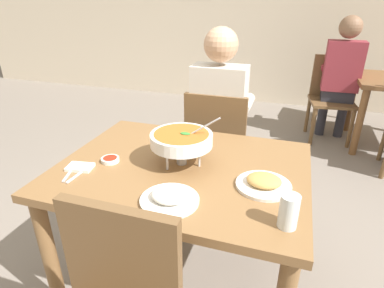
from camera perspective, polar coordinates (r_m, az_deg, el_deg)
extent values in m
plane|color=gray|center=(2.02, -1.42, -22.20)|extent=(16.00, 16.00, 0.00)
cube|color=brown|center=(1.57, -1.69, -4.51)|extent=(1.20, 0.92, 0.04)
cylinder|color=brown|center=(1.76, -24.05, -17.98)|extent=(0.07, 0.07, 0.68)
cylinder|color=brown|center=(2.27, -11.08, -5.58)|extent=(0.07, 0.07, 0.68)
cylinder|color=brown|center=(2.04, 17.08, -10.21)|extent=(0.07, 0.07, 0.68)
cube|color=brown|center=(2.42, 5.06, -0.71)|extent=(0.44, 0.44, 0.03)
cube|color=brown|center=(2.14, 4.06, 2.87)|extent=(0.42, 0.04, 0.45)
cylinder|color=brown|center=(2.66, 9.82, -3.93)|extent=(0.04, 0.04, 0.42)
cylinder|color=brown|center=(2.72, 1.91, -2.79)|extent=(0.04, 0.04, 0.42)
cylinder|color=brown|center=(2.33, 8.34, -8.25)|extent=(0.04, 0.04, 0.42)
cylinder|color=brown|center=(2.41, -0.63, -6.80)|extent=(0.04, 0.04, 0.42)
cylinder|color=#2D2D38|center=(2.52, 7.21, -5.13)|extent=(0.10, 0.10, 0.45)
cylinder|color=#2D2D38|center=(2.55, 2.79, -4.47)|extent=(0.10, 0.10, 0.45)
cube|color=#2D2D38|center=(2.37, 5.01, 0.73)|extent=(0.32, 0.32, 0.12)
cube|color=beige|center=(2.18, 4.82, 7.33)|extent=(0.36, 0.20, 0.50)
sphere|color=tan|center=(2.10, 5.21, 17.26)|extent=(0.22, 0.22, 0.22)
cylinder|color=beige|center=(2.36, 9.74, 7.14)|extent=(0.08, 0.28, 0.08)
cylinder|color=beige|center=(2.42, 2.19, 7.95)|extent=(0.08, 0.28, 0.08)
cube|color=brown|center=(1.15, -12.53, -20.12)|extent=(0.42, 0.04, 0.45)
cylinder|color=silver|center=(1.54, 1.30, -2.33)|extent=(0.01, 0.01, 0.10)
cylinder|color=silver|center=(1.64, -2.43, -0.47)|extent=(0.01, 0.01, 0.10)
cylinder|color=silver|center=(1.51, -4.47, -2.89)|extent=(0.01, 0.01, 0.10)
torus|color=silver|center=(1.54, -1.89, -0.20)|extent=(0.21, 0.21, 0.01)
cylinder|color=#B2B2B7|center=(1.58, -1.85, -2.90)|extent=(0.05, 0.05, 0.04)
cone|color=orange|center=(1.56, -1.86, -1.86)|extent=(0.02, 0.02, 0.04)
cylinder|color=white|center=(1.53, -1.90, 0.82)|extent=(0.30, 0.30, 0.06)
cylinder|color=#AD6023|center=(1.52, -1.92, 1.68)|extent=(0.26, 0.26, 0.01)
ellipsoid|color=#388433|center=(1.51, -1.21, 1.90)|extent=(0.05, 0.03, 0.01)
cylinder|color=silver|center=(1.50, 1.58, 2.78)|extent=(0.18, 0.01, 0.13)
cylinder|color=white|center=(1.31, -4.01, -9.98)|extent=(0.24, 0.24, 0.01)
ellipsoid|color=white|center=(1.29, -4.05, -9.05)|extent=(0.15, 0.13, 0.04)
cylinder|color=white|center=(1.43, 12.63, -7.20)|extent=(0.24, 0.24, 0.01)
ellipsoid|color=tan|center=(1.42, 12.73, -6.33)|extent=(0.15, 0.13, 0.04)
cylinder|color=white|center=(1.65, -14.39, -2.74)|extent=(0.09, 0.09, 0.02)
cylinder|color=maroon|center=(1.64, -14.42, -2.46)|extent=(0.07, 0.07, 0.01)
cube|color=white|center=(1.63, -19.35, -3.92)|extent=(0.13, 0.10, 0.02)
cube|color=silver|center=(1.61, -20.94, -4.72)|extent=(0.06, 0.17, 0.01)
cube|color=silver|center=(1.58, -19.50, -5.05)|extent=(0.02, 0.17, 0.01)
cylinder|color=silver|center=(1.20, 16.88, -11.43)|extent=(0.07, 0.07, 0.13)
cylinder|color=#4C331E|center=(1.21, 16.77, -12.20)|extent=(0.06, 0.06, 0.08)
cylinder|color=brown|center=(3.55, 27.69, 3.36)|extent=(0.07, 0.07, 0.68)
cylinder|color=brown|center=(4.19, 26.50, 6.60)|extent=(0.07, 0.07, 0.68)
cube|color=brown|center=(3.78, 23.67, 6.87)|extent=(0.49, 0.49, 0.03)
cube|color=brown|center=(3.92, 23.71, 11.09)|extent=(0.42, 0.09, 0.45)
cylinder|color=brown|center=(3.64, 20.74, 2.91)|extent=(0.04, 0.04, 0.42)
cylinder|color=brown|center=(3.73, 26.47, 2.39)|extent=(0.04, 0.04, 0.42)
cylinder|color=brown|center=(3.99, 19.95, 4.92)|extent=(0.04, 0.04, 0.42)
cylinder|color=brown|center=(4.07, 25.21, 4.41)|extent=(0.04, 0.04, 0.42)
cylinder|color=brown|center=(3.59, 31.01, 0.52)|extent=(0.04, 0.04, 0.42)
cube|color=brown|center=(4.37, 24.31, 8.97)|extent=(0.49, 0.49, 0.03)
cube|color=brown|center=(4.32, 27.54, 11.52)|extent=(0.09, 0.42, 0.45)
cylinder|color=brown|center=(4.61, 21.61, 7.28)|extent=(0.04, 0.04, 0.42)
cylinder|color=brown|center=(4.25, 21.10, 5.93)|extent=(0.04, 0.04, 0.42)
cylinder|color=brown|center=(4.61, 26.29, 6.42)|extent=(0.04, 0.04, 0.42)
cylinder|color=brown|center=(4.25, 26.17, 5.00)|extent=(0.04, 0.04, 0.42)
cylinder|color=#2D2D38|center=(3.99, 25.05, 4.27)|extent=(0.10, 0.10, 0.45)
cylinder|color=#2D2D38|center=(3.97, 22.21, 4.67)|extent=(0.10, 0.10, 0.45)
cube|color=#2D2D38|center=(3.86, 24.40, 8.23)|extent=(0.32, 0.32, 0.12)
cube|color=maroon|center=(3.71, 25.35, 12.45)|extent=(0.36, 0.20, 0.50)
sphere|color=#846047|center=(3.66, 26.48, 18.21)|extent=(0.22, 0.22, 0.22)
cylinder|color=maroon|center=(3.94, 27.27, 11.94)|extent=(0.08, 0.28, 0.08)
cylinder|color=maroon|center=(3.90, 22.58, 12.68)|extent=(0.08, 0.28, 0.08)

